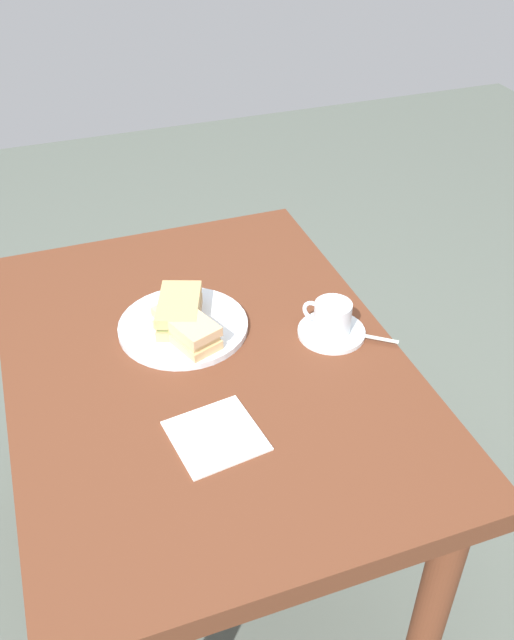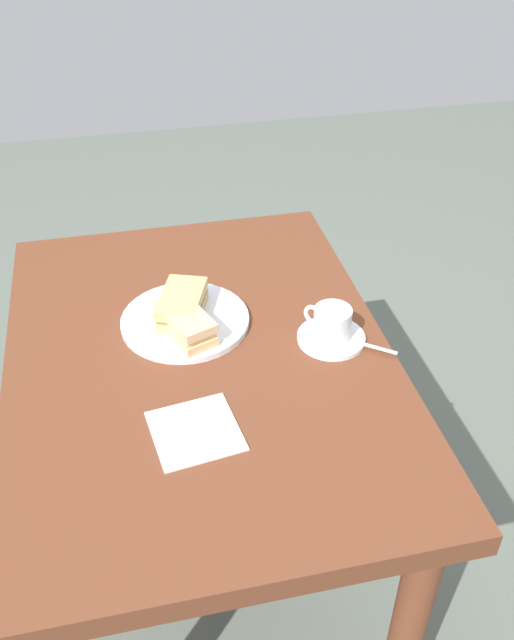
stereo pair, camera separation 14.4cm
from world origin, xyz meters
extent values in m
plane|color=#5B6359|center=(0.00, 0.00, 0.00)|extent=(6.00, 6.00, 0.00)
cube|color=brown|center=(0.00, 0.00, 0.70)|extent=(1.06, 0.77, 0.05)
cylinder|color=brown|center=(-0.46, -0.31, 0.34)|extent=(0.07, 0.07, 0.67)
cylinder|color=brown|center=(-0.46, 0.31, 0.34)|extent=(0.07, 0.07, 0.67)
cylinder|color=brown|center=(0.46, 0.31, 0.34)|extent=(0.07, 0.07, 0.67)
cylinder|color=white|center=(-0.11, -0.01, 0.73)|extent=(0.27, 0.27, 0.01)
cube|color=tan|center=(-0.12, -0.02, 0.74)|extent=(0.17, 0.13, 0.02)
cube|color=#7A944F|center=(-0.12, -0.02, 0.76)|extent=(0.15, 0.12, 0.01)
cube|color=tan|center=(-0.12, -0.02, 0.78)|extent=(0.17, 0.13, 0.02)
cube|color=#E0B87D|center=(-0.05, -0.02, 0.74)|extent=(0.16, 0.12, 0.02)
cube|color=#DCBD7F|center=(-0.05, -0.02, 0.76)|extent=(0.15, 0.11, 0.01)
cube|color=#DFB684|center=(-0.05, -0.02, 0.78)|extent=(0.16, 0.12, 0.02)
cylinder|color=white|center=(0.02, 0.27, 0.72)|extent=(0.14, 0.14, 0.01)
cylinder|color=white|center=(0.02, 0.27, 0.76)|extent=(0.08, 0.08, 0.07)
cylinder|color=#AD7352|center=(0.02, 0.27, 0.79)|extent=(0.07, 0.07, 0.01)
torus|color=white|center=(-0.02, 0.24, 0.76)|extent=(0.04, 0.04, 0.05)
cube|color=silver|center=(0.08, 0.35, 0.73)|extent=(0.05, 0.06, 0.00)
ellipsoid|color=silver|center=(0.05, 0.32, 0.73)|extent=(0.03, 0.03, 0.01)
cube|color=white|center=(0.21, -0.04, 0.72)|extent=(0.17, 0.17, 0.00)
camera|label=1|loc=(1.03, -0.26, 1.62)|focal=38.93mm
camera|label=2|loc=(1.07, -0.12, 1.62)|focal=38.93mm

